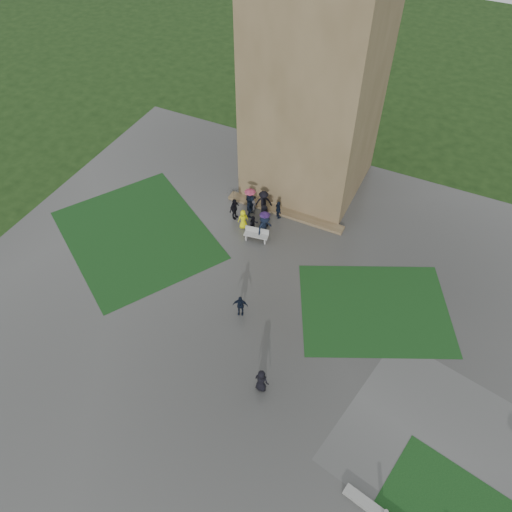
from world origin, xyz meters
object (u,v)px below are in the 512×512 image
at_px(tower, 317,72).
at_px(pedestrian_mid, 240,305).
at_px(bench, 256,234).
at_px(pedestrian_near, 261,380).

height_order(tower, pedestrian_mid, tower).
height_order(tower, bench, tower).
height_order(tower, pedestrian_near, tower).
height_order(bench, pedestrian_mid, pedestrian_mid).
distance_m(tower, pedestrian_mid, 16.18).
distance_m(bench, pedestrian_mid, 6.44).
bearing_deg(pedestrian_mid, tower, 75.33).
relative_size(bench, pedestrian_mid, 1.13).
bearing_deg(pedestrian_near, bench, -59.67).
bearing_deg(pedestrian_mid, bench, 87.51).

